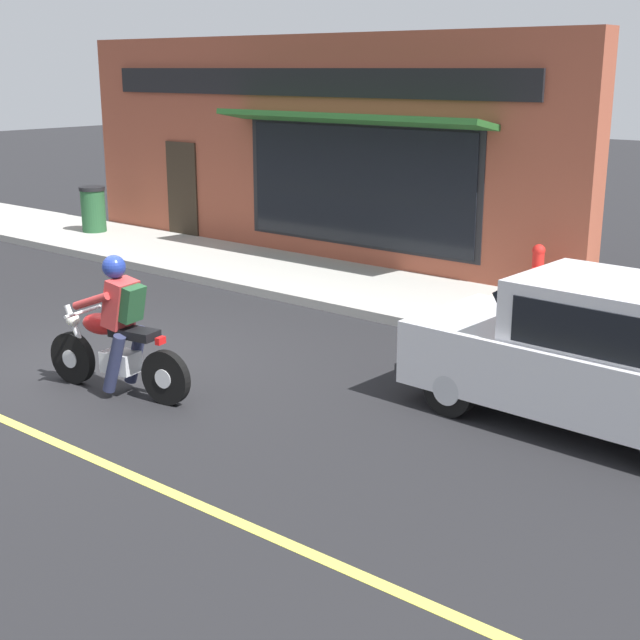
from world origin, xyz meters
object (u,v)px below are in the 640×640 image
object	(u,v)px
motorcycle_with_rider	(117,337)
trash_bin	(93,209)
car_hatchback	(596,356)
fire_hydrant	(537,273)

from	to	relation	value
motorcycle_with_rider	trash_bin	bearing A→B (deg)	54.80
trash_bin	motorcycle_with_rider	bearing A→B (deg)	-125.20
car_hatchback	fire_hydrant	size ratio (longest dim) A/B	4.36
car_hatchback	motorcycle_with_rider	bearing A→B (deg)	118.85
fire_hydrant	motorcycle_with_rider	bearing A→B (deg)	162.93
fire_hydrant	trash_bin	world-z (taller)	trash_bin
fire_hydrant	trash_bin	distance (m)	10.26
motorcycle_with_rider	car_hatchback	distance (m)	5.21
car_hatchback	trash_bin	distance (m)	13.24
car_hatchback	trash_bin	xyz separation A→B (m)	(3.32, 12.82, -0.13)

